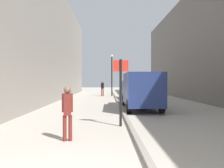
# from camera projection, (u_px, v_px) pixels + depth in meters

# --- Properties ---
(ground_plane) EXTENTS (80.00, 80.00, 0.00)m
(ground_plane) POSITION_uv_depth(u_px,v_px,m) (97.00, 105.00, 14.70)
(ground_plane) COLOR #A8A093
(building_facade_left) EXTENTS (2.88, 40.00, 10.49)m
(building_facade_left) POSITION_uv_depth(u_px,v_px,m) (26.00, 32.00, 14.50)
(building_facade_left) COLOR gray
(building_facade_left) RESTS_ON ground_plane
(building_facade_across) EXTENTS (2.05, 40.00, 10.04)m
(building_facade_across) POSITION_uv_depth(u_px,v_px,m) (224.00, 36.00, 14.84)
(building_facade_across) COLOR slate
(building_facade_across) RESTS_ON ground_plane
(kerb_strip) EXTENTS (0.16, 40.00, 0.12)m
(kerb_strip) POSITION_uv_depth(u_px,v_px,m) (119.00, 104.00, 14.74)
(kerb_strip) COLOR gray
(kerb_strip) RESTS_ON ground_plane
(pedestrian_main_foreground) EXTENTS (0.35, 0.23, 1.75)m
(pedestrian_main_foreground) POSITION_uv_depth(u_px,v_px,m) (102.00, 87.00, 23.51)
(pedestrian_main_foreground) COLOR maroon
(pedestrian_main_foreground) RESTS_ON ground_plane
(pedestrian_mid_block) EXTENTS (0.32, 0.21, 1.60)m
(pedestrian_mid_block) POSITION_uv_depth(u_px,v_px,m) (67.00, 109.00, 5.97)
(pedestrian_mid_block) COLOR maroon
(pedestrian_mid_block) RESTS_ON ground_plane
(delivery_van) EXTENTS (2.06, 5.44, 2.23)m
(delivery_van) POSITION_uv_depth(u_px,v_px,m) (140.00, 90.00, 12.86)
(delivery_van) COLOR navy
(delivery_van) RESTS_ON ground_plane
(parked_car) EXTENTS (1.89, 4.23, 1.45)m
(parked_car) POSITION_uv_depth(u_px,v_px,m) (132.00, 91.00, 20.12)
(parked_car) COLOR navy
(parked_car) RESTS_ON ground_plane
(street_sign_post) EXTENTS (0.60, 0.10, 2.60)m
(street_sign_post) POSITION_uv_depth(u_px,v_px,m) (121.00, 87.00, 7.90)
(street_sign_post) COLOR black
(street_sign_post) RESTS_ON ground_plane
(lamp_post) EXTENTS (0.28, 0.28, 4.76)m
(lamp_post) POSITION_uv_depth(u_px,v_px,m) (112.00, 73.00, 23.47)
(lamp_post) COLOR black
(lamp_post) RESTS_ON ground_plane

